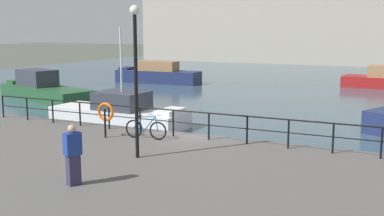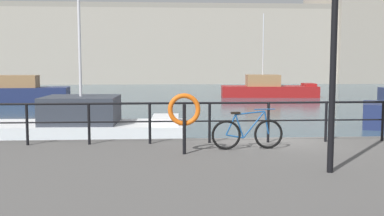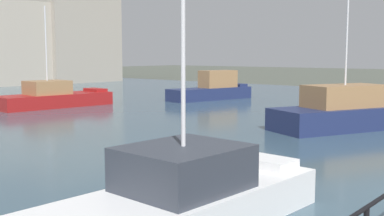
# 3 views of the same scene
# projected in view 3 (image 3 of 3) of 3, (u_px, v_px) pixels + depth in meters

# --- Properties ---
(moored_cabin_cruiser) EXTENTS (9.57, 6.35, 7.67)m
(moored_cabin_cruiser) POSITION_uv_depth(u_px,v_px,m) (352.00, 112.00, 25.01)
(moored_cabin_cruiser) COLOR navy
(moored_cabin_cruiser) RESTS_ON water_basin
(moored_small_launch) EXTENTS (8.65, 3.54, 7.37)m
(moored_small_launch) POSITION_uv_depth(u_px,v_px,m) (54.00, 97.00, 35.32)
(moored_small_launch) COLOR maroon
(moored_small_launch) RESTS_ON water_basin
(moored_white_yacht) EXTENTS (7.90, 2.84, 5.29)m
(moored_white_yacht) POSITION_uv_depth(u_px,v_px,m) (179.00, 200.00, 10.46)
(moored_white_yacht) COLOR white
(moored_white_yacht) RESTS_ON water_basin
(moored_green_narrowboat) EXTENTS (8.23, 3.68, 2.50)m
(moored_green_narrowboat) POSITION_uv_depth(u_px,v_px,m) (213.00, 89.00, 41.36)
(moored_green_narrowboat) COLOR navy
(moored_green_narrowboat) RESTS_ON water_basin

